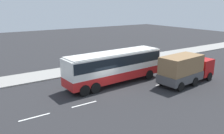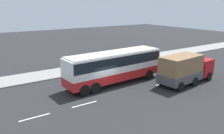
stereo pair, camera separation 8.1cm
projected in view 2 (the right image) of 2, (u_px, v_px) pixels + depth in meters
The scene contains 6 objects.
ground_plane at pixel (106, 90), 23.27m from camera, with size 120.00×120.00×0.00m, color #28282B.
sidewalk_curb at pixel (71, 71), 29.97m from camera, with size 80.00×4.00×0.15m, color gray.
lane_centreline at pixel (76, 106), 19.61m from camera, with size 31.83×0.16×0.01m.
coach_bus at pixel (114, 64), 24.85m from camera, with size 11.49×3.23×3.50m.
cargo_truck at pixel (185, 68), 25.04m from camera, with size 7.49×3.24×3.20m.
pedestrian_near_curb at pixel (120, 58), 32.42m from camera, with size 0.32×0.32×1.73m.
Camera 2 is at (-11.77, -18.40, 8.39)m, focal length 36.88 mm.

